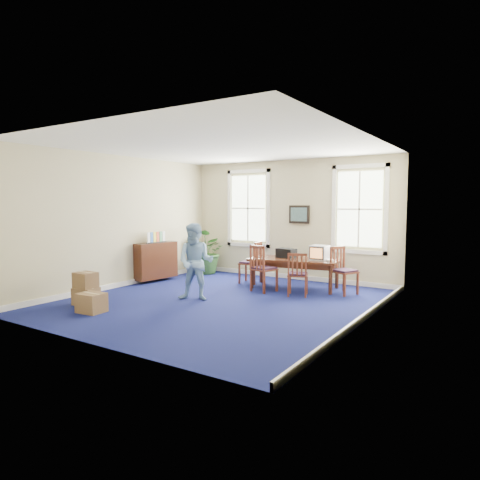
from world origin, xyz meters
The scene contains 25 objects.
floor centered at (0.00, 0.00, 0.00)m, with size 6.50×6.50×0.00m, color navy.
ceiling centered at (0.00, 0.00, 3.20)m, with size 6.50×6.50×0.00m, color white.
wall_back centered at (0.00, 3.25, 1.60)m, with size 6.50×6.50×0.00m, color #C4B98E.
wall_front centered at (0.00, -3.25, 1.60)m, with size 6.50×6.50×0.00m, color #C4B98E.
wall_left centered at (-3.00, 0.00, 1.60)m, with size 6.50×6.50×0.00m, color #C4B98E.
wall_right centered at (3.00, 0.00, 1.60)m, with size 6.50×6.50×0.00m, color #C4B98E.
baseboard_back centered at (0.00, 3.22, 0.06)m, with size 6.00×0.04×0.12m, color white.
baseboard_left centered at (-2.97, 0.00, 0.06)m, with size 0.04×6.50×0.12m, color white.
baseboard_right centered at (2.97, 0.00, 0.06)m, with size 0.04×6.50×0.12m, color white.
window_left centered at (-1.30, 3.23, 1.90)m, with size 1.40×0.12×2.20m, color white, non-canonical shape.
window_right centered at (1.90, 3.23, 1.90)m, with size 1.40×0.12×2.20m, color white, non-canonical shape.
wall_picture centered at (0.30, 3.20, 1.75)m, with size 0.58×0.06×0.48m, color black, non-canonical shape.
conference_table centered at (0.70, 2.09, 0.36)m, with size 2.11×0.96×0.72m, color #462011, non-canonical shape.
crt_tv centered at (1.32, 2.14, 0.89)m, with size 0.38×0.42×0.35m, color #B7B7BC, non-canonical shape.
game_console centered at (1.61, 2.09, 0.74)m, with size 0.15×0.19×0.05m, color white.
equipment_bag centered at (0.46, 2.14, 0.83)m, with size 0.45×0.29×0.23m, color black.
chair_near_left centered at (0.27, 1.37, 0.54)m, with size 0.49×0.49×1.09m, color maroon, non-canonical shape.
chair_near_right centered at (1.13, 1.37, 0.49)m, with size 0.44×0.44×0.97m, color maroon, non-canonical shape.
chair_end_left centered at (-0.55, 2.09, 0.53)m, with size 0.48×0.48×1.07m, color maroon, non-canonical shape.
chair_end_right centered at (1.94, 2.09, 0.53)m, with size 0.48×0.48×1.06m, color maroon, non-canonical shape.
man centered at (-0.50, -0.19, 0.81)m, with size 0.80×0.62×1.63m, color #83ABD3.
credenza centered at (-2.75, 0.97, 0.47)m, with size 0.34×1.20×0.94m, color #462011.
brochure_rack centered at (-2.73, 0.97, 1.09)m, with size 0.12×0.68×0.30m, color #99999E, non-canonical shape.
potted_plant centered at (-2.33, 2.66, 0.66)m, with size 1.19×1.03×1.32m, color #2D5723.
cardboard_boxes centered at (-1.96, -1.62, 0.35)m, with size 1.21×1.21×0.69m, color olive, non-canonical shape.
Camera 1 is at (5.10, -7.20, 2.06)m, focal length 32.00 mm.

